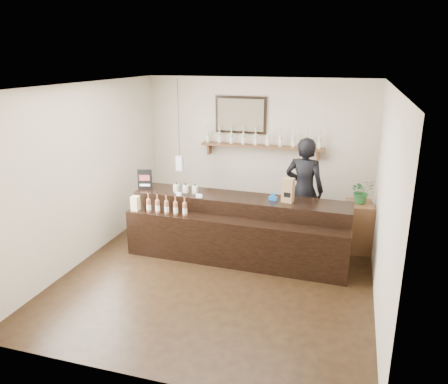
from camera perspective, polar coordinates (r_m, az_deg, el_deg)
ground at (r=6.88m, az=-0.38°, el=-10.19°), size 5.00×5.00×0.00m
room_shell at (r=6.27m, az=-0.41°, el=3.73°), size 5.00×5.00×5.00m
back_wall_decor at (r=8.55m, az=3.26°, el=7.78°), size 2.66×0.96×1.69m
counter at (r=7.15m, az=1.80°, el=-4.96°), size 3.57×1.03×1.16m
promo_sign at (r=7.57m, az=-10.30°, el=1.63°), size 0.24×0.08×0.35m
paper_bag at (r=6.84m, az=8.35°, el=0.22°), size 0.19×0.16×0.38m
tape_dispenser at (r=6.95m, az=6.42°, el=-0.73°), size 0.14×0.07×0.11m
side_cabinet at (r=7.76m, az=17.11°, el=-4.31°), size 0.49×0.62×0.83m
potted_plant at (r=7.56m, az=17.53°, el=0.08°), size 0.47×0.45×0.41m
shopkeeper at (r=7.72m, az=10.45°, el=1.10°), size 0.83×0.60×2.12m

